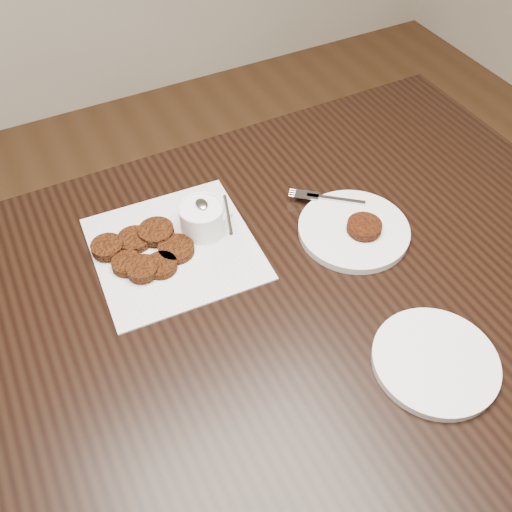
{
  "coord_description": "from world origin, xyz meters",
  "views": [
    {
      "loc": [
        -0.28,
        -0.41,
        1.52
      ],
      "look_at": [
        0.02,
        0.16,
        0.8
      ],
      "focal_mm": 39.22,
      "sensor_mm": 36.0,
      "label": 1
    }
  ],
  "objects_px": {
    "table": "(255,403)",
    "plate_with_patty": "(354,227)",
    "plate_empty": "(435,361)",
    "sauce_ramekin": "(201,206)",
    "napkin": "(175,248)"
  },
  "relations": [
    {
      "from": "table",
      "to": "plate_with_patty",
      "type": "xyz_separation_m",
      "value": [
        0.24,
        0.06,
        0.39
      ]
    },
    {
      "from": "table",
      "to": "plate_empty",
      "type": "xyz_separation_m",
      "value": [
        0.2,
        -0.24,
        0.38
      ]
    },
    {
      "from": "sauce_ramekin",
      "to": "plate_with_patty",
      "type": "distance_m",
      "value": 0.29
    },
    {
      "from": "sauce_ramekin",
      "to": "plate_empty",
      "type": "bearing_deg",
      "value": -64.59
    },
    {
      "from": "napkin",
      "to": "plate_empty",
      "type": "bearing_deg",
      "value": -56.59
    },
    {
      "from": "table",
      "to": "plate_with_patty",
      "type": "height_order",
      "value": "plate_with_patty"
    },
    {
      "from": "table",
      "to": "sauce_ramekin",
      "type": "distance_m",
      "value": 0.48
    },
    {
      "from": "table",
      "to": "napkin",
      "type": "height_order",
      "value": "napkin"
    },
    {
      "from": "napkin",
      "to": "sauce_ramekin",
      "type": "relative_size",
      "value": 2.41
    },
    {
      "from": "table",
      "to": "plate_empty",
      "type": "bearing_deg",
      "value": -50.47
    },
    {
      "from": "napkin",
      "to": "sauce_ramekin",
      "type": "distance_m",
      "value": 0.09
    },
    {
      "from": "sauce_ramekin",
      "to": "plate_with_patty",
      "type": "relative_size",
      "value": 0.57
    },
    {
      "from": "napkin",
      "to": "plate_empty",
      "type": "distance_m",
      "value": 0.5
    },
    {
      "from": "napkin",
      "to": "sauce_ramekin",
      "type": "height_order",
      "value": "sauce_ramekin"
    },
    {
      "from": "plate_with_patty",
      "to": "plate_empty",
      "type": "xyz_separation_m",
      "value": [
        -0.05,
        -0.3,
        -0.01
      ]
    }
  ]
}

